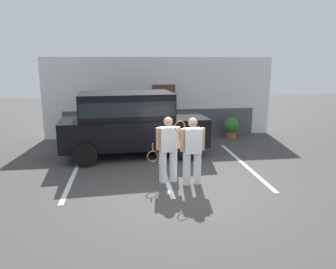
# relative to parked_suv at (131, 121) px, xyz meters

# --- Properties ---
(ground_plane) EXTENTS (40.00, 40.00, 0.00)m
(ground_plane) POSITION_rel_parked_suv_xyz_m (1.23, -2.93, -1.15)
(ground_plane) COLOR #423F3D
(parking_stripe_0) EXTENTS (0.12, 4.40, 0.01)m
(parking_stripe_0) POSITION_rel_parked_suv_xyz_m (-1.62, -1.43, -1.14)
(parking_stripe_0) COLOR silver
(parking_stripe_0) RESTS_ON ground_plane
(parking_stripe_1) EXTENTS (0.12, 4.40, 0.01)m
(parking_stripe_1) POSITION_rel_parked_suv_xyz_m (0.85, -1.43, -1.14)
(parking_stripe_1) COLOR silver
(parking_stripe_1) RESTS_ON ground_plane
(parking_stripe_2) EXTENTS (0.12, 4.40, 0.01)m
(parking_stripe_2) POSITION_rel_parked_suv_xyz_m (3.32, -1.43, -1.14)
(parking_stripe_2) COLOR silver
(parking_stripe_2) RESTS_ON ground_plane
(house_frontage) EXTENTS (9.15, 0.40, 3.16)m
(house_frontage) POSITION_rel_parked_suv_xyz_m (1.24, 2.63, 0.34)
(house_frontage) COLOR white
(house_frontage) RESTS_ON ground_plane
(parked_suv) EXTENTS (4.71, 2.40, 2.05)m
(parked_suv) POSITION_rel_parked_suv_xyz_m (0.00, 0.00, 0.00)
(parked_suv) COLOR black
(parked_suv) RESTS_ON ground_plane
(tennis_player_man) EXTENTS (0.89, 0.32, 1.69)m
(tennis_player_man) POSITION_rel_parked_suv_xyz_m (0.87, -2.56, -0.27)
(tennis_player_man) COLOR white
(tennis_player_man) RESTS_ON ground_plane
(tennis_player_woman) EXTENTS (0.77, 0.30, 1.70)m
(tennis_player_woman) POSITION_rel_parked_suv_xyz_m (1.44, -2.79, -0.26)
(tennis_player_woman) COLOR white
(tennis_player_woman) RESTS_ON ground_plane
(potted_plant_by_porch) EXTENTS (0.63, 0.63, 0.82)m
(potted_plant_by_porch) POSITION_rel_parked_suv_xyz_m (3.99, 1.85, -0.69)
(potted_plant_by_porch) COLOR #9E5638
(potted_plant_by_porch) RESTS_ON ground_plane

